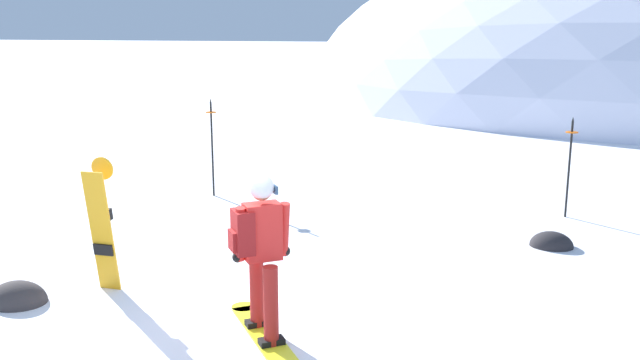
# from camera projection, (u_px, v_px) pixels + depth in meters

# --- Properties ---
(ground_plane) EXTENTS (300.00, 300.00, 0.00)m
(ground_plane) POSITION_uv_depth(u_px,v_px,m) (221.00, 337.00, 7.01)
(ground_plane) COLOR white
(snowboarder_main) EXTENTS (1.24, 1.51, 1.71)m
(snowboarder_main) POSITION_uv_depth(u_px,v_px,m) (260.00, 252.00, 6.82)
(snowboarder_main) COLOR yellow
(snowboarder_main) RESTS_ON ground
(spare_snowboard) EXTENTS (0.28, 0.26, 1.65)m
(spare_snowboard) POSITION_uv_depth(u_px,v_px,m) (102.00, 225.00, 8.07)
(spare_snowboard) COLOR orange
(spare_snowboard) RESTS_ON ground
(piste_marker_near) EXTENTS (0.20, 0.20, 1.70)m
(piste_marker_near) POSITION_uv_depth(u_px,v_px,m) (570.00, 160.00, 11.28)
(piste_marker_near) COLOR black
(piste_marker_near) RESTS_ON ground
(piste_marker_far) EXTENTS (0.20, 0.20, 1.85)m
(piste_marker_far) POSITION_uv_depth(u_px,v_px,m) (212.00, 141.00, 12.73)
(piste_marker_far) COLOR black
(piste_marker_far) RESTS_ON ground
(rock_dark) EXTENTS (0.71, 0.60, 0.50)m
(rock_dark) POSITION_uv_depth(u_px,v_px,m) (18.00, 302.00, 7.92)
(rock_dark) COLOR #383333
(rock_dark) RESTS_ON ground
(rock_small) EXTENTS (0.62, 0.53, 0.44)m
(rock_small) POSITION_uv_depth(u_px,v_px,m) (551.00, 246.00, 9.94)
(rock_small) COLOR #282628
(rock_small) RESTS_ON ground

